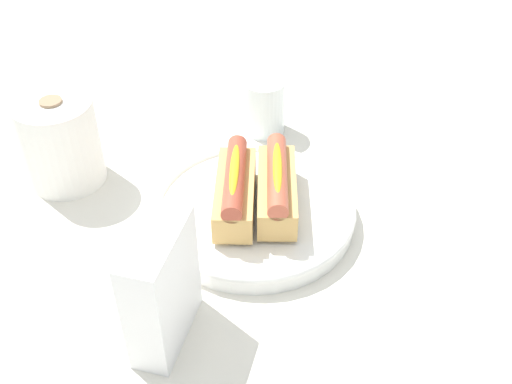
{
  "coord_description": "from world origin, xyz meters",
  "views": [
    {
      "loc": [
        -0.58,
        -0.12,
        0.56
      ],
      "look_at": [
        0.02,
        -0.0,
        0.05
      ],
      "focal_mm": 42.65,
      "sensor_mm": 36.0,
      "label": 1
    }
  ],
  "objects_px": {
    "hotdog_back": "(235,189)",
    "serving_bowl": "(256,211)",
    "paper_towel_roll": "(61,142)",
    "napkin_box": "(162,288)",
    "hotdog_front": "(277,186)",
    "water_glass": "(264,109)"
  },
  "relations": [
    {
      "from": "hotdog_front",
      "to": "hotdog_back",
      "type": "bearing_deg",
      "value": 105.69
    },
    {
      "from": "paper_towel_roll",
      "to": "napkin_box",
      "type": "xyz_separation_m",
      "value": [
        -0.24,
        -0.23,
        0.01
      ]
    },
    {
      "from": "hotdog_front",
      "to": "paper_towel_roll",
      "type": "relative_size",
      "value": 1.17
    },
    {
      "from": "hotdog_front",
      "to": "hotdog_back",
      "type": "xyz_separation_m",
      "value": [
        -0.01,
        0.05,
        0.0
      ]
    },
    {
      "from": "hotdog_front",
      "to": "napkin_box",
      "type": "distance_m",
      "value": 0.23
    },
    {
      "from": "water_glass",
      "to": "hotdog_front",
      "type": "bearing_deg",
      "value": -165.38
    },
    {
      "from": "hotdog_back",
      "to": "water_glass",
      "type": "bearing_deg",
      "value": 0.58
    },
    {
      "from": "serving_bowl",
      "to": "hotdog_back",
      "type": "relative_size",
      "value": 1.75
    },
    {
      "from": "paper_towel_roll",
      "to": "hotdog_back",
      "type": "bearing_deg",
      "value": -100.0
    },
    {
      "from": "serving_bowl",
      "to": "hotdog_front",
      "type": "bearing_deg",
      "value": -74.31
    },
    {
      "from": "paper_towel_roll",
      "to": "napkin_box",
      "type": "distance_m",
      "value": 0.33
    },
    {
      "from": "hotdog_back",
      "to": "napkin_box",
      "type": "bearing_deg",
      "value": 169.52
    },
    {
      "from": "water_glass",
      "to": "napkin_box",
      "type": "bearing_deg",
      "value": 175.41
    },
    {
      "from": "hotdog_back",
      "to": "paper_towel_roll",
      "type": "bearing_deg",
      "value": 80.0
    },
    {
      "from": "hotdog_front",
      "to": "napkin_box",
      "type": "xyz_separation_m",
      "value": [
        -0.21,
        0.09,
        0.02
      ]
    },
    {
      "from": "hotdog_back",
      "to": "water_glass",
      "type": "xyz_separation_m",
      "value": [
        0.23,
        0.0,
        -0.02
      ]
    },
    {
      "from": "water_glass",
      "to": "serving_bowl",
      "type": "bearing_deg",
      "value": -172.52
    },
    {
      "from": "hotdog_back",
      "to": "serving_bowl",
      "type": "bearing_deg",
      "value": -74.31
    },
    {
      "from": "serving_bowl",
      "to": "hotdog_back",
      "type": "height_order",
      "value": "hotdog_back"
    },
    {
      "from": "serving_bowl",
      "to": "water_glass",
      "type": "distance_m",
      "value": 0.22
    },
    {
      "from": "serving_bowl",
      "to": "water_glass",
      "type": "height_order",
      "value": "water_glass"
    },
    {
      "from": "serving_bowl",
      "to": "hotdog_front",
      "type": "distance_m",
      "value": 0.05
    }
  ]
}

